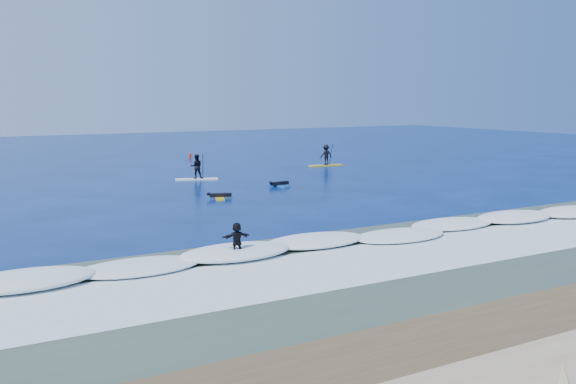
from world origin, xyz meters
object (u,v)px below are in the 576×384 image
prone_paddler_near (219,196)px  prone_paddler_far (279,184)px  sup_paddler_right (326,156)px  marker_buoy (190,156)px  wave_surfer (237,241)px  sup_paddler_center (197,169)px

prone_paddler_near → prone_paddler_far: (5.95, 2.96, 0.01)m
sup_paddler_right → marker_buoy: 15.65m
marker_buoy → prone_paddler_far: bearing=-95.2°
prone_paddler_near → prone_paddler_far: 6.65m
prone_paddler_near → marker_buoy: (8.05, 25.99, 0.16)m
prone_paddler_far → wave_surfer: bearing=138.8°
prone_paddler_far → wave_surfer: size_ratio=1.11×
prone_paddler_near → prone_paddler_far: bearing=-45.1°
sup_paddler_right → prone_paddler_near: 20.85m
prone_paddler_near → marker_buoy: 27.21m
prone_paddler_near → wave_surfer: (-5.66, -14.65, 0.64)m
prone_paddler_near → sup_paddler_center: bearing=5.3°
sup_paddler_right → wave_surfer: (-22.11, -27.45, -0.12)m
wave_surfer → marker_buoy: 42.90m
prone_paddler_far → marker_buoy: bearing=-13.0°
wave_surfer → prone_paddler_near: bearing=72.5°
sup_paddler_center → prone_paddler_near: size_ratio=1.64×
prone_paddler_far → wave_surfer: (-11.61, -17.62, 0.63)m
sup_paddler_right → prone_paddler_near: bearing=-137.9°
sup_paddler_center → sup_paddler_right: 14.68m
sup_paddler_right → prone_paddler_far: size_ratio=1.57×
sup_paddler_center → prone_paddler_far: size_ratio=1.58×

